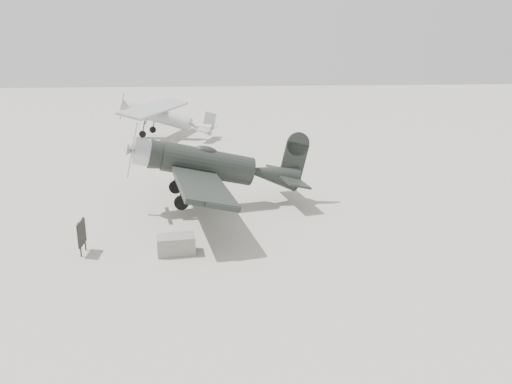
% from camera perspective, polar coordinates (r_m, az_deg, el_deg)
% --- Properties ---
extents(ground, '(160.00, 160.00, 0.00)m').
position_cam_1_polar(ground, '(21.47, 1.84, -4.14)').
color(ground, gray).
rests_on(ground, ground).
extents(lowwing_monoplane, '(8.61, 12.00, 3.85)m').
position_cam_1_polar(lowwing_monoplane, '(23.81, -4.60, 2.99)').
color(lowwing_monoplane, black).
rests_on(lowwing_monoplane, ground).
extents(highwing_monoplane, '(8.26, 11.50, 3.26)m').
position_cam_1_polar(highwing_monoplane, '(42.97, -10.52, 8.73)').
color(highwing_monoplane, gray).
rests_on(highwing_monoplane, ground).
extents(equipment_block, '(1.48, 1.01, 0.70)m').
position_cam_1_polar(equipment_block, '(19.05, -9.12, -5.95)').
color(equipment_block, gray).
rests_on(equipment_block, ground).
extents(sign_board, '(0.11, 0.92, 1.33)m').
position_cam_1_polar(sign_board, '(19.73, -19.31, -4.51)').
color(sign_board, '#333333').
rests_on(sign_board, ground).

